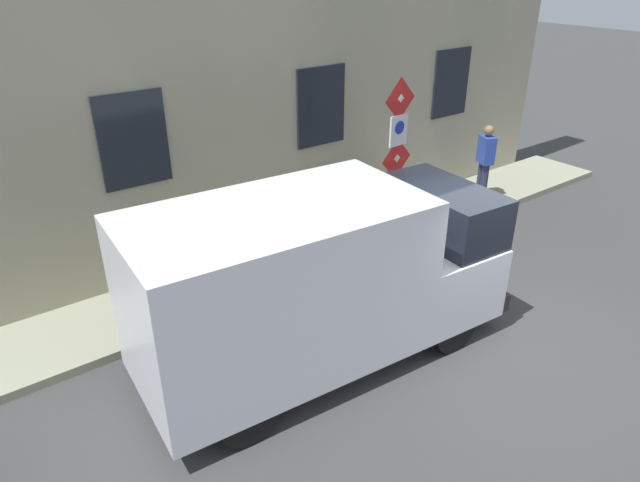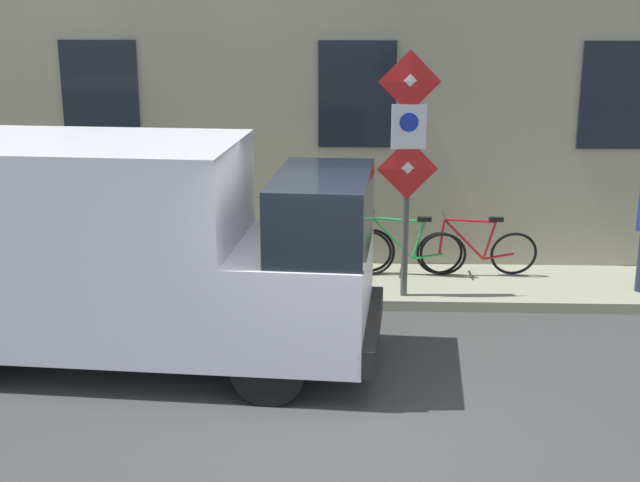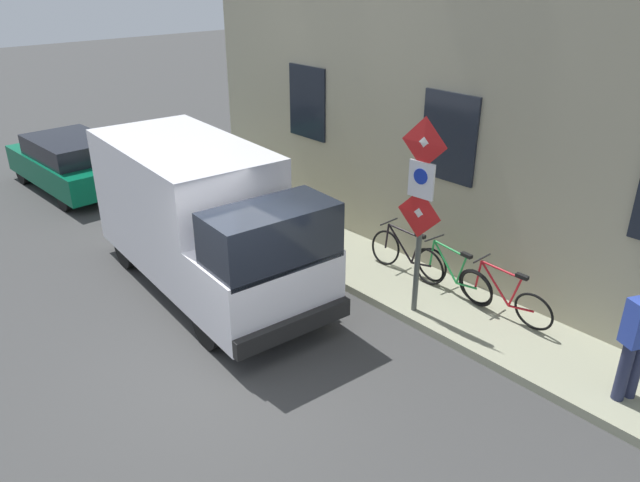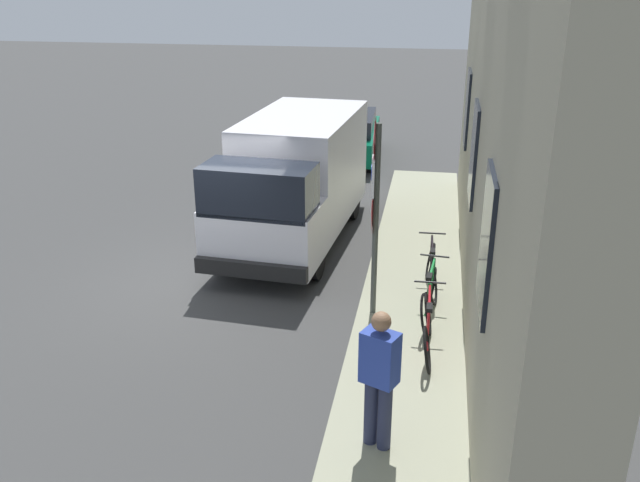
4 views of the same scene
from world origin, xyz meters
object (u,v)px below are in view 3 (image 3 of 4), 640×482
object	(u,v)px
parked_hatchback	(71,162)
bicycle_black	(407,255)
bicycle_red	(503,296)
delivery_van	(202,216)
sign_post_stacked	(421,197)
bicycle_green	(452,274)
pedestrian	(638,337)

from	to	relation	value
parked_hatchback	bicycle_black	bearing A→B (deg)	-165.44
bicycle_red	delivery_van	bearing A→B (deg)	32.55
sign_post_stacked	delivery_van	xyz separation A→B (m)	(-1.90, 3.22, -0.80)
bicycle_red	bicycle_green	distance (m)	1.00
bicycle_black	pedestrian	size ratio (longest dim) A/B	1.00
sign_post_stacked	bicycle_green	bearing A→B (deg)	-3.89
sign_post_stacked	bicycle_black	world-z (taller)	sign_post_stacked
parked_hatchback	bicycle_green	xyz separation A→B (m)	(2.68, -9.84, -0.22)
delivery_van	bicycle_red	distance (m)	5.20
bicycle_green	bicycle_black	bearing A→B (deg)	5.28
sign_post_stacked	delivery_van	distance (m)	3.82
bicycle_red	bicycle_green	bearing A→B (deg)	-0.90
parked_hatchback	bicycle_black	xyz separation A→B (m)	(2.68, -8.84, -0.22)
parked_hatchback	bicycle_black	world-z (taller)	parked_hatchback
bicycle_green	pedestrian	bearing A→B (deg)	176.17
parked_hatchback	bicycle_green	size ratio (longest dim) A/B	2.37
delivery_van	pedestrian	world-z (taller)	delivery_van
sign_post_stacked	bicycle_green	xyz separation A→B (m)	(0.93, -0.06, -1.62)
bicycle_black	delivery_van	bearing A→B (deg)	49.17
bicycle_green	parked_hatchback	bearing A→B (deg)	20.47
bicycle_red	bicycle_black	xyz separation A→B (m)	(-0.00, 2.01, 0.00)
sign_post_stacked	parked_hatchback	world-z (taller)	sign_post_stacked
delivery_van	bicycle_red	xyz separation A→B (m)	(2.83, -4.28, -0.82)
parked_hatchback	bicycle_red	size ratio (longest dim) A/B	2.38
bicycle_red	bicycle_black	world-z (taller)	same
delivery_van	bicycle_green	xyz separation A→B (m)	(2.83, -3.28, -0.82)
pedestrian	delivery_van	bearing A→B (deg)	43.76
sign_post_stacked	pedestrian	distance (m)	3.45
bicycle_green	sign_post_stacked	bearing A→B (deg)	91.34
bicycle_red	parked_hatchback	bearing A→B (deg)	13.02
sign_post_stacked	bicycle_black	size ratio (longest dim) A/B	1.80
delivery_van	bicycle_green	size ratio (longest dim) A/B	3.18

